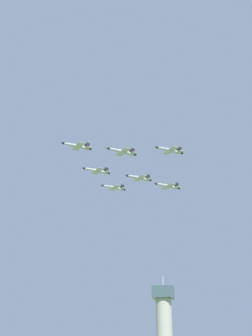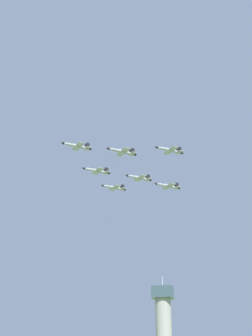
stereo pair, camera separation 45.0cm
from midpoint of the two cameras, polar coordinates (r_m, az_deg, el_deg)
The scene contains 8 objects.
control_tower at distance 135.74m, azimuth 4.73°, elevation -18.78°, with size 6.00×6.00×26.69m.
jet_lead at distance 223.62m, azimuth -5.98°, elevation 2.70°, with size 11.18×13.62×3.29m.
jet_left_wingman at distance 215.71m, azimuth -0.46°, elevation 2.05°, with size 11.47×13.63×3.32m.
jet_right_wingman at distance 239.79m, azimuth -3.57°, elevation -0.31°, with size 11.32×13.74×3.33m.
jet_left_outer at distance 211.47m, azimuth 5.38°, elevation 2.21°, with size 10.64×13.12×3.16m.
jet_right_outer at distance 257.86m, azimuth -1.47°, elevation -2.38°, with size 11.11×13.32×3.24m.
jet_slot_rear at distance 232.58m, azimuth 1.63°, elevation -1.18°, with size 10.78×13.05×3.16m.
jet_trailing at distance 240.18m, azimuth 5.15°, elevation -2.18°, with size 11.39×13.62×3.32m.
Camera 2 is at (-166.22, -51.16, 2.00)m, focal length 49.89 mm.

